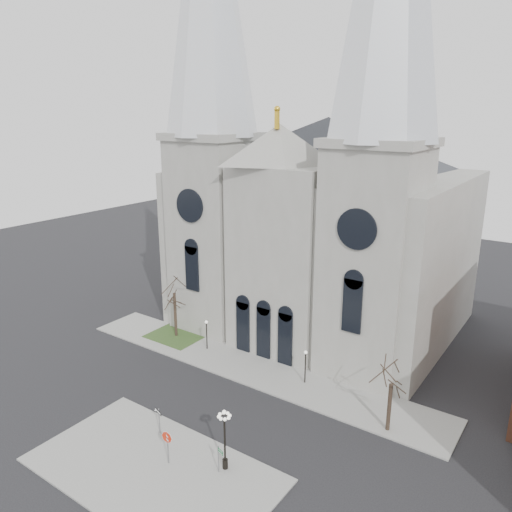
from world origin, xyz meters
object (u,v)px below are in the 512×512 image
Objects in this scene: globe_lamp at (225,432)px; street_name_sign at (219,457)px; stop_sign at (167,441)px; one_way_sign at (159,417)px.

street_name_sign is (-0.07, -0.58, -1.71)m from globe_lamp.
stop_sign is 3.75m from one_way_sign.
street_name_sign is at bearing 10.69° from one_way_sign.
globe_lamp reaches higher than stop_sign.
stop_sign is 4.32m from globe_lamp.
globe_lamp is (3.71, 1.91, 1.10)m from stop_sign.
one_way_sign is (-3.06, 2.14, -0.41)m from stop_sign.
street_name_sign is at bearing 38.00° from stop_sign.
street_name_sign is at bearing -96.35° from globe_lamp.
globe_lamp is at bearing 45.25° from stop_sign.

